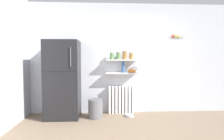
# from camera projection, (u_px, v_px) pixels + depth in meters

# --- Properties ---
(ground_plane) EXTENTS (7.04, 7.04, 0.00)m
(ground_plane) POSITION_uv_depth(u_px,v_px,m) (134.00, 139.00, 2.96)
(ground_plane) COLOR #7A6651
(back_wall) EXTENTS (7.04, 0.10, 2.60)m
(back_wall) POSITION_uv_depth(u_px,v_px,m) (123.00, 59.00, 4.43)
(back_wall) COLOR silver
(back_wall) RESTS_ON ground_plane
(refrigerator) EXTENTS (0.72, 0.67, 1.69)m
(refrigerator) POSITION_uv_depth(u_px,v_px,m) (63.00, 79.00, 4.01)
(refrigerator) COLOR black
(refrigerator) RESTS_ON ground_plane
(radiator) EXTENTS (0.60, 0.12, 0.65)m
(radiator) POSITION_uv_depth(u_px,v_px,m) (121.00, 100.00, 4.35)
(radiator) COLOR white
(radiator) RESTS_ON ground_plane
(wall_shelf_lower) EXTENTS (0.74, 0.22, 0.02)m
(wall_shelf_lower) POSITION_uv_depth(u_px,v_px,m) (121.00, 73.00, 4.28)
(wall_shelf_lower) COLOR white
(wall_shelf_upper) EXTENTS (0.74, 0.22, 0.02)m
(wall_shelf_upper) POSITION_uv_depth(u_px,v_px,m) (121.00, 60.00, 4.27)
(wall_shelf_upper) COLOR white
(storage_jar_0) EXTENTS (0.09, 0.09, 0.16)m
(storage_jar_0) POSITION_uv_depth(u_px,v_px,m) (112.00, 56.00, 4.25)
(storage_jar_0) COLOR #5B7F4C
(storage_jar_0) RESTS_ON wall_shelf_upper
(storage_jar_1) EXTENTS (0.10, 0.10, 0.17)m
(storage_jar_1) POSITION_uv_depth(u_px,v_px,m) (118.00, 56.00, 4.26)
(storage_jar_1) COLOR #5B7F4C
(storage_jar_1) RESTS_ON wall_shelf_upper
(storage_jar_2) EXTENTS (0.10, 0.10, 0.20)m
(storage_jar_2) POSITION_uv_depth(u_px,v_px,m) (125.00, 55.00, 4.26)
(storage_jar_2) COLOR olive
(storage_jar_2) RESTS_ON wall_shelf_upper
(storage_jar_3) EXTENTS (0.10, 0.10, 0.16)m
(storage_jar_3) POSITION_uv_depth(u_px,v_px,m) (131.00, 56.00, 4.27)
(storage_jar_3) COLOR olive
(storage_jar_3) RESTS_ON wall_shelf_upper
(vase) EXTENTS (0.08, 0.08, 0.25)m
(vase) POSITION_uv_depth(u_px,v_px,m) (123.00, 67.00, 4.28)
(vase) COLOR #38609E
(vase) RESTS_ON wall_shelf_lower
(shelf_bowl) EXTENTS (0.19, 0.19, 0.09)m
(shelf_bowl) POSITION_uv_depth(u_px,v_px,m) (132.00, 71.00, 4.29)
(shelf_bowl) COLOR orange
(shelf_bowl) RESTS_ON wall_shelf_lower
(trash_bin) EXTENTS (0.31, 0.31, 0.41)m
(trash_bin) POSITION_uv_depth(u_px,v_px,m) (95.00, 109.00, 4.00)
(trash_bin) COLOR slate
(trash_bin) RESTS_ON ground_plane
(pet_food_bowl) EXTENTS (0.19, 0.19, 0.05)m
(pet_food_bowl) POSITION_uv_depth(u_px,v_px,m) (130.00, 115.00, 4.10)
(pet_food_bowl) COLOR #B7B7BC
(pet_food_bowl) RESTS_ON ground_plane
(hanging_fruit_basket) EXTENTS (0.35, 0.35, 0.10)m
(hanging_fruit_basket) POSITION_uv_depth(u_px,v_px,m) (176.00, 37.00, 3.83)
(hanging_fruit_basket) COLOR #B2B2B7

